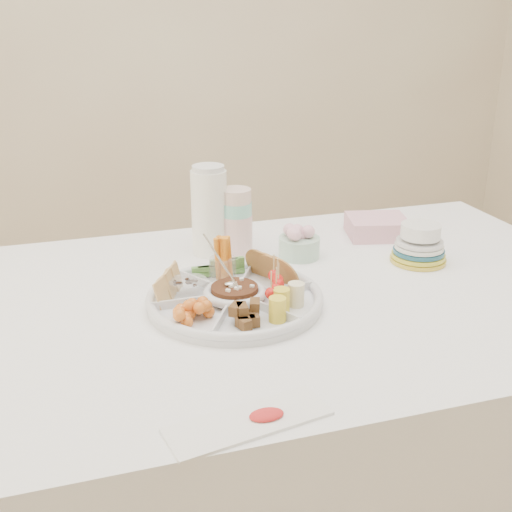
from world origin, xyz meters
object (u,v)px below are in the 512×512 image
object	(u,v)px
party_tray	(235,296)
plate_stack	(419,245)
dining_table	(301,425)
thermos	(209,209)

from	to	relation	value
party_tray	plate_stack	size ratio (longest dim) A/B	2.68
dining_table	thermos	world-z (taller)	thermos
party_tray	plate_stack	distance (m)	0.53
party_tray	thermos	xyz separation A→B (m)	(0.02, 0.33, 0.10)
thermos	party_tray	bearing A→B (deg)	-94.20
dining_table	plate_stack	bearing A→B (deg)	12.11
dining_table	party_tray	world-z (taller)	party_tray
party_tray	thermos	bearing A→B (deg)	85.80
dining_table	party_tray	bearing A→B (deg)	-169.07
plate_stack	party_tray	bearing A→B (deg)	-168.29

